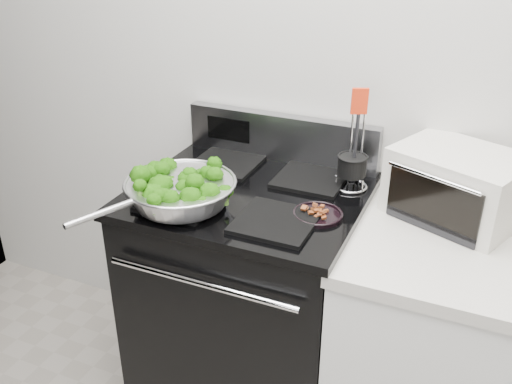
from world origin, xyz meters
The scene contains 8 objects.
back_wall centered at (0.00, 1.75, 1.35)m, with size 4.00×0.02×2.70m, color silver.
gas_range centered at (-0.30, 1.41, 0.49)m, with size 0.79×0.69×1.13m.
counter centered at (0.39, 1.41, 0.46)m, with size 0.62×0.68×0.92m.
skillet centered at (-0.46, 1.22, 1.01)m, with size 0.37×0.56×0.08m.
broccoli_pile centered at (-0.46, 1.22, 1.03)m, with size 0.29×0.29×0.10m, color #0F3404, non-canonical shape.
bacon_plate centered at (-0.03, 1.34, 0.97)m, with size 0.16×0.16×0.04m.
utensil_holder centered at (0.02, 1.58, 1.01)m, with size 0.12×0.12×0.36m.
toaster_oven centered at (0.36, 1.57, 1.03)m, with size 0.47×0.42×0.22m.
Camera 1 is at (0.43, -0.19, 1.84)m, focal length 40.00 mm.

